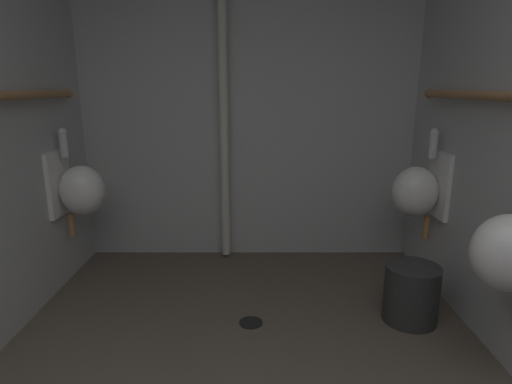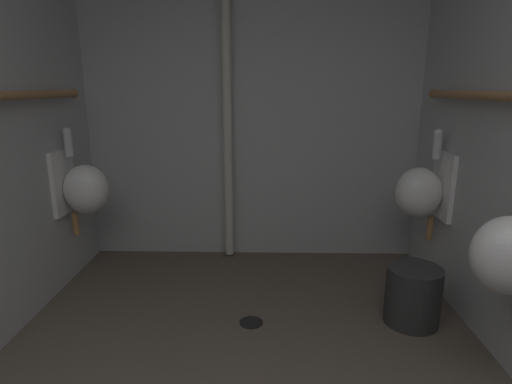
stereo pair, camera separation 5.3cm
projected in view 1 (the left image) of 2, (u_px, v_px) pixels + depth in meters
wall_back at (249, 91)px, 3.23m from camera, size 2.71×0.06×2.64m
urinal_left_mid at (80, 189)px, 2.84m from camera, size 0.32×0.30×0.76m
urinal_right_far at (419, 190)px, 2.80m from camera, size 0.32×0.30×0.76m
standpipe_back_wall at (224, 92)px, 3.12m from camera, size 0.07×0.07×2.59m
floor_drain at (251, 322)px, 2.47m from camera, size 0.14×0.14×0.01m
waste_bin at (412, 294)px, 2.47m from camera, size 0.32×0.32×0.35m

